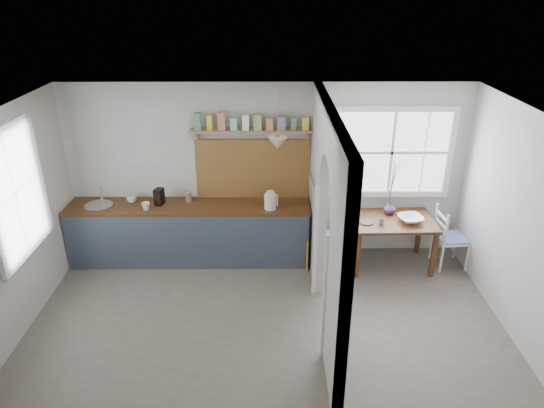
{
  "coord_description": "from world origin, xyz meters",
  "views": [
    {
      "loc": [
        0.04,
        -5.05,
        3.85
      ],
      "look_at": [
        0.07,
        0.5,
        1.28
      ],
      "focal_mm": 32.0,
      "sensor_mm": 36.0,
      "label": 1
    }
  ],
  "objects_px": {
    "dining_table": "(390,242)",
    "chair_right": "(451,237)",
    "kettle": "(270,200)",
    "vase": "(390,208)",
    "chair_left": "(335,238)"
  },
  "relations": [
    {
      "from": "dining_table",
      "to": "chair_right",
      "type": "bearing_deg",
      "value": -2.34
    },
    {
      "from": "chair_right",
      "to": "kettle",
      "type": "distance_m",
      "value": 2.69
    },
    {
      "from": "kettle",
      "to": "vase",
      "type": "relative_size",
      "value": 1.51
    },
    {
      "from": "vase",
      "to": "chair_left",
      "type": "bearing_deg",
      "value": -162.47
    },
    {
      "from": "chair_right",
      "to": "kettle",
      "type": "height_order",
      "value": "kettle"
    },
    {
      "from": "chair_right",
      "to": "kettle",
      "type": "relative_size",
      "value": 3.42
    },
    {
      "from": "chair_right",
      "to": "vase",
      "type": "distance_m",
      "value": 0.98
    },
    {
      "from": "chair_left",
      "to": "vase",
      "type": "xyz_separation_m",
      "value": [
        0.81,
        0.26,
        0.36
      ]
    },
    {
      "from": "dining_table",
      "to": "chair_right",
      "type": "height_order",
      "value": "chair_right"
    },
    {
      "from": "kettle",
      "to": "vase",
      "type": "height_order",
      "value": "kettle"
    },
    {
      "from": "kettle",
      "to": "vase",
      "type": "xyz_separation_m",
      "value": [
        1.74,
        0.15,
        -0.2
      ]
    },
    {
      "from": "dining_table",
      "to": "chair_left",
      "type": "relative_size",
      "value": 1.25
    },
    {
      "from": "kettle",
      "to": "chair_left",
      "type": "bearing_deg",
      "value": -15.33
    },
    {
      "from": "chair_left",
      "to": "dining_table",
      "type": "bearing_deg",
      "value": 108.22
    },
    {
      "from": "chair_left",
      "to": "vase",
      "type": "height_order",
      "value": "chair_left"
    }
  ]
}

